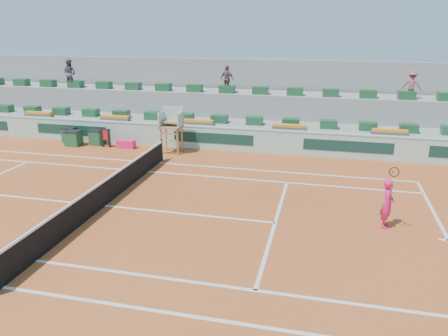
{
  "coord_description": "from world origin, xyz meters",
  "views": [
    {
      "loc": [
        7.84,
        -13.65,
        6.48
      ],
      "look_at": [
        4.0,
        2.5,
        1.0
      ],
      "focal_mm": 35.0,
      "sensor_mm": 36.0,
      "label": 1
    }
  ],
  "objects_px": {
    "tennis_player": "(387,203)",
    "drink_cooler_a": "(96,137)",
    "umpire_chair": "(172,123)",
    "player_bag": "(126,144)"
  },
  "relations": [
    {
      "from": "player_bag",
      "to": "drink_cooler_a",
      "type": "bearing_deg",
      "value": 172.47
    },
    {
      "from": "player_bag",
      "to": "umpire_chair",
      "type": "height_order",
      "value": "umpire_chair"
    },
    {
      "from": "umpire_chair",
      "to": "tennis_player",
      "type": "distance_m",
      "value": 12.21
    },
    {
      "from": "player_bag",
      "to": "tennis_player",
      "type": "xyz_separation_m",
      "value": [
        12.78,
        -7.07,
        0.63
      ]
    },
    {
      "from": "tennis_player",
      "to": "drink_cooler_a",
      "type": "bearing_deg",
      "value": 153.51
    },
    {
      "from": "tennis_player",
      "to": "umpire_chair",
      "type": "bearing_deg",
      "value": 145.31
    },
    {
      "from": "drink_cooler_a",
      "to": "umpire_chair",
      "type": "bearing_deg",
      "value": -4.73
    },
    {
      "from": "umpire_chair",
      "to": "drink_cooler_a",
      "type": "distance_m",
      "value": 4.82
    },
    {
      "from": "player_bag",
      "to": "tennis_player",
      "type": "distance_m",
      "value": 14.62
    },
    {
      "from": "player_bag",
      "to": "umpire_chair",
      "type": "bearing_deg",
      "value": -2.78
    }
  ]
}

